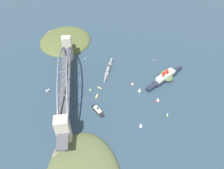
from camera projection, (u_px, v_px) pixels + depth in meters
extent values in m
plane|color=#283D4C|center=(68.00, 92.00, 365.04)|extent=(1400.00, 1400.00, 0.00)
cube|color=#BCB29E|center=(68.00, 48.00, 421.05)|extent=(15.31, 18.40, 53.46)
cube|color=#BCB29E|center=(64.00, 131.00, 272.39)|extent=(15.31, 18.40, 53.46)
cube|color=#47474C|center=(66.00, 79.00, 343.37)|extent=(190.65, 14.99, 2.40)
cube|color=#47474C|center=(68.00, 41.00, 431.89)|extent=(24.00, 14.99, 2.40)
cube|color=#47474C|center=(62.00, 142.00, 254.85)|extent=(24.00, 14.99, 2.40)
cube|color=slate|center=(63.00, 48.00, 403.12)|extent=(21.46, 1.80, 14.45)
cube|color=slate|center=(62.00, 49.00, 381.69)|extent=(21.16, 1.80, 12.00)
cube|color=slate|center=(61.00, 51.00, 362.03)|extent=(20.83, 1.80, 9.54)
cube|color=slate|center=(60.00, 55.00, 344.15)|extent=(20.45, 1.80, 7.04)
cube|color=slate|center=(59.00, 61.00, 328.06)|extent=(20.04, 1.80, 4.49)
cube|color=slate|center=(58.00, 68.00, 313.75)|extent=(20.04, 1.80, 4.49)
cube|color=slate|center=(57.00, 78.00, 301.21)|extent=(20.45, 1.80, 7.04)
cube|color=slate|center=(57.00, 89.00, 290.46)|extent=(20.83, 1.80, 9.54)
cube|color=slate|center=(57.00, 103.00, 281.49)|extent=(21.16, 1.80, 12.00)
cube|color=slate|center=(58.00, 119.00, 274.30)|extent=(21.46, 1.80, 14.45)
cube|color=slate|center=(70.00, 47.00, 404.43)|extent=(21.46, 1.80, 14.45)
cube|color=slate|center=(69.00, 48.00, 382.99)|extent=(21.16, 1.80, 12.00)
cube|color=slate|center=(68.00, 51.00, 363.34)|extent=(20.83, 1.80, 9.54)
cube|color=slate|center=(68.00, 55.00, 345.46)|extent=(20.45, 1.80, 7.04)
cube|color=slate|center=(67.00, 60.00, 329.37)|extent=(20.04, 1.80, 4.49)
cube|color=slate|center=(67.00, 67.00, 315.05)|extent=(20.04, 1.80, 4.49)
cube|color=slate|center=(66.00, 77.00, 302.52)|extent=(20.45, 1.80, 7.04)
cube|color=slate|center=(67.00, 88.00, 291.77)|extent=(20.83, 1.80, 9.54)
cube|color=slate|center=(67.00, 102.00, 282.80)|extent=(21.16, 1.80, 12.00)
cube|color=slate|center=(68.00, 118.00, 275.60)|extent=(21.46, 1.80, 14.45)
cube|color=slate|center=(67.00, 47.00, 414.94)|extent=(1.40, 13.49, 1.40)
cube|color=slate|center=(65.00, 49.00, 372.07)|extent=(1.40, 13.49, 1.40)
cube|color=slate|center=(63.00, 57.00, 336.32)|extent=(1.40, 13.49, 1.40)
cube|color=slate|center=(62.00, 72.00, 307.69)|extent=(1.40, 13.49, 1.40)
cube|color=slate|center=(62.00, 95.00, 286.18)|extent=(1.40, 13.49, 1.40)
cube|color=slate|center=(63.00, 127.00, 271.80)|extent=(1.40, 13.49, 1.40)
cylinder|color=slate|center=(63.00, 50.00, 395.56)|extent=(0.56, 0.56, 10.49)
cylinder|color=slate|center=(70.00, 50.00, 396.86)|extent=(0.56, 0.56, 10.49)
cylinder|color=slate|center=(62.00, 54.00, 378.12)|extent=(0.56, 0.56, 19.59)
cylinder|color=slate|center=(69.00, 54.00, 379.43)|extent=(0.56, 0.56, 19.59)
cylinder|color=slate|center=(61.00, 59.00, 361.58)|extent=(0.56, 0.56, 26.08)
cylinder|color=slate|center=(69.00, 58.00, 362.89)|extent=(0.56, 0.56, 26.08)
cylinder|color=slate|center=(61.00, 65.00, 345.94)|extent=(0.56, 0.56, 29.98)
cylinder|color=slate|center=(69.00, 64.00, 347.24)|extent=(0.56, 0.56, 29.98)
cylinder|color=slate|center=(60.00, 72.00, 331.18)|extent=(0.56, 0.56, 31.28)
cylinder|color=slate|center=(68.00, 71.00, 332.48)|extent=(0.56, 0.56, 31.28)
cylinder|color=slate|center=(59.00, 80.00, 317.31)|extent=(0.56, 0.56, 29.98)
cylinder|color=slate|center=(68.00, 79.00, 318.61)|extent=(0.56, 0.56, 29.98)
cylinder|color=slate|center=(59.00, 89.00, 304.33)|extent=(0.56, 0.56, 26.08)
cylinder|color=slate|center=(68.00, 88.00, 305.64)|extent=(0.56, 0.56, 26.08)
cylinder|color=slate|center=(58.00, 100.00, 292.24)|extent=(0.56, 0.56, 19.59)
cylinder|color=slate|center=(68.00, 99.00, 293.55)|extent=(0.56, 0.56, 19.59)
cylinder|color=slate|center=(58.00, 113.00, 281.04)|extent=(0.56, 0.56, 10.49)
cylinder|color=slate|center=(68.00, 112.00, 282.35)|extent=(0.56, 0.56, 10.49)
ellipsoid|color=#4C562D|center=(66.00, 41.00, 494.80)|extent=(143.04, 123.44, 24.61)
ellipsoid|color=#756B5B|center=(53.00, 35.00, 514.74)|extent=(50.07, 37.03, 13.53)
ellipsoid|color=#756B5B|center=(62.00, 162.00, 268.40)|extent=(53.56, 29.84, 13.86)
cube|color=#1E2333|center=(165.00, 78.00, 387.64)|extent=(44.53, 58.63, 6.42)
cube|color=#1E2333|center=(178.00, 69.00, 407.16)|extent=(17.21, 21.08, 6.42)
cube|color=#1E2333|center=(151.00, 88.00, 368.13)|extent=(18.40, 21.87, 6.42)
cube|color=white|center=(166.00, 75.00, 383.06)|extent=(34.49, 44.68, 6.96)
cube|color=white|center=(170.00, 71.00, 385.62)|extent=(13.72, 13.84, 3.20)
cylinder|color=red|center=(167.00, 72.00, 379.12)|extent=(5.85, 5.85, 7.74)
cylinder|color=red|center=(164.00, 74.00, 374.18)|extent=(5.85, 5.85, 7.74)
cylinder|color=tan|center=(178.00, 67.00, 400.31)|extent=(0.50, 0.50, 10.00)
cube|color=gray|center=(108.00, 70.00, 408.15)|extent=(44.83, 20.68, 4.42)
cube|color=gray|center=(105.00, 79.00, 386.67)|extent=(15.19, 7.63, 4.42)
cube|color=gray|center=(111.00, 61.00, 429.62)|extent=(15.38, 8.20, 4.42)
cube|color=gray|center=(108.00, 68.00, 405.37)|extent=(23.05, 12.23, 3.68)
cylinder|color=gray|center=(106.00, 75.00, 391.11)|extent=(4.67, 4.67, 2.20)
cylinder|color=gray|center=(110.00, 62.00, 420.64)|extent=(4.67, 4.67, 2.20)
cylinder|color=gray|center=(108.00, 65.00, 400.69)|extent=(0.60, 0.60, 10.00)
cylinder|color=#4C4C51|center=(109.00, 65.00, 405.83)|extent=(3.67, 3.67, 4.40)
cube|color=black|center=(98.00, 111.00, 330.79)|extent=(19.06, 15.17, 2.79)
cube|color=black|center=(94.00, 106.00, 337.64)|extent=(7.68, 7.37, 2.79)
cube|color=black|center=(102.00, 115.00, 323.93)|extent=(8.19, 8.25, 2.79)
cube|color=beige|center=(98.00, 110.00, 328.72)|extent=(17.23, 13.49, 3.26)
cylinder|color=black|center=(98.00, 108.00, 326.78)|extent=(2.91, 2.91, 2.40)
ellipsoid|color=#4C6038|center=(167.00, 76.00, 390.44)|extent=(33.33, 23.43, 9.53)
cube|color=#9E937F|center=(167.00, 73.00, 385.82)|extent=(8.00, 8.00, 7.77)
cylinder|color=gray|center=(166.00, 75.00, 381.97)|extent=(3.60, 3.60, 8.54)
cylinder|color=#B7B7B2|center=(49.00, 91.00, 366.32)|extent=(4.11, 5.27, 0.90)
cylinder|color=#B7B7B2|center=(47.00, 92.00, 364.09)|extent=(4.11, 5.27, 0.90)
cylinder|color=black|center=(48.00, 90.00, 365.65)|extent=(0.14, 0.14, 1.08)
cylinder|color=black|center=(47.00, 91.00, 363.41)|extent=(0.14, 0.14, 1.08)
ellipsoid|color=beige|center=(48.00, 90.00, 363.73)|extent=(4.94, 6.23, 1.26)
cylinder|color=black|center=(49.00, 91.00, 362.70)|extent=(1.44, 1.34, 1.19)
cube|color=beige|center=(48.00, 90.00, 363.07)|extent=(9.49, 7.43, 0.20)
cube|color=beige|center=(46.00, 90.00, 364.65)|extent=(3.87, 3.19, 0.12)
cube|color=black|center=(46.00, 89.00, 363.79)|extent=(0.74, 0.97, 1.50)
cube|color=gold|center=(97.00, 96.00, 356.13)|extent=(7.91, 5.29, 0.86)
cube|color=gold|center=(96.00, 98.00, 352.64)|extent=(2.86, 2.32, 0.86)
cube|color=gold|center=(98.00, 94.00, 359.62)|extent=(2.97, 2.61, 0.86)
cube|color=beige|center=(97.00, 96.00, 356.17)|extent=(4.26, 3.42, 0.93)
cube|color=#2D6B3D|center=(167.00, 116.00, 324.42)|extent=(6.86, 5.71, 1.16)
cube|color=#2D6B3D|center=(166.00, 118.00, 321.54)|extent=(2.58, 2.35, 1.16)
cube|color=#2D6B3D|center=(168.00, 114.00, 327.30)|extent=(2.73, 2.58, 1.16)
cube|color=beige|center=(167.00, 115.00, 324.17)|extent=(3.84, 3.47, 1.16)
cube|color=#B2231E|center=(132.00, 85.00, 378.16)|extent=(4.73, 4.33, 0.98)
cube|color=#B2231E|center=(131.00, 84.00, 379.67)|extent=(1.72, 1.62, 0.98)
cube|color=#B2231E|center=(133.00, 85.00, 376.64)|extent=(1.82, 1.75, 0.98)
cylinder|color=tan|center=(132.00, 83.00, 375.51)|extent=(0.16, 0.16, 7.31)
cone|color=white|center=(133.00, 83.00, 375.09)|extent=(5.85, 5.85, 5.85)
cube|color=#234C8C|center=(140.00, 127.00, 308.34)|extent=(5.67, 6.20, 1.00)
cube|color=#234C8C|center=(139.00, 129.00, 306.26)|extent=(2.12, 2.25, 1.00)
cube|color=#234C8C|center=(142.00, 126.00, 310.41)|extent=(2.30, 2.39, 1.00)
cylinder|color=tan|center=(140.00, 125.00, 304.69)|extent=(0.16, 0.16, 8.89)
cone|color=white|center=(141.00, 125.00, 305.90)|extent=(7.62, 7.62, 7.11)
cube|color=gold|center=(99.00, 88.00, 371.53)|extent=(6.05, 5.81, 1.06)
cube|color=gold|center=(98.00, 87.00, 373.51)|extent=(2.31, 2.25, 1.06)
cube|color=gold|center=(101.00, 89.00, 369.55)|extent=(2.46, 2.42, 1.06)
cube|color=beige|center=(100.00, 88.00, 370.47)|extent=(3.43, 3.35, 0.97)
cube|color=#234C8C|center=(85.00, 59.00, 436.50)|extent=(6.29, 5.43, 1.02)
cube|color=#234C8C|center=(84.00, 60.00, 433.82)|extent=(2.36, 2.16, 1.02)
cube|color=#234C8C|center=(86.00, 58.00, 439.19)|extent=(2.50, 2.34, 1.02)
cube|color=beige|center=(85.00, 59.00, 436.30)|extent=(3.51, 3.20, 1.04)
cube|color=gold|center=(139.00, 91.00, 365.94)|extent=(6.67, 4.28, 0.73)
cube|color=gold|center=(139.00, 89.00, 368.90)|extent=(2.31, 1.74, 0.73)
cube|color=gold|center=(139.00, 93.00, 362.97)|extent=(2.37, 1.98, 0.73)
cylinder|color=tan|center=(140.00, 89.00, 362.73)|extent=(0.16, 0.16, 9.70)
cone|color=silver|center=(140.00, 90.00, 361.77)|extent=(6.94, 6.94, 7.76)
cube|color=brown|center=(154.00, 61.00, 433.24)|extent=(4.76, 4.39, 0.83)
cube|color=brown|center=(153.00, 62.00, 431.23)|extent=(1.80, 1.72, 0.83)
cube|color=brown|center=(154.00, 60.00, 435.26)|extent=(1.91, 1.85, 0.83)
cube|color=beige|center=(154.00, 60.00, 433.00)|extent=(2.68, 2.55, 0.96)
cube|color=#2D6B3D|center=(90.00, 91.00, 366.57)|extent=(7.59, 2.50, 0.92)
cube|color=#2D6B3D|center=(90.00, 92.00, 362.93)|extent=(2.53, 1.37, 0.92)
cube|color=#2D6B3D|center=(90.00, 89.00, 370.22)|extent=(2.53, 1.64, 0.92)
cube|color=beige|center=(90.00, 90.00, 366.61)|extent=(3.80, 1.99, 0.96)
cube|color=#B2231E|center=(157.00, 101.00, 347.60)|extent=(3.63, 5.88, 0.89)
cube|color=#B2231E|center=(155.00, 102.00, 346.58)|extent=(1.47, 2.03, 0.89)
cube|color=#B2231E|center=(159.00, 101.00, 348.62)|extent=(1.67, 2.08, 0.89)
cylinder|color=tan|center=(157.00, 99.00, 344.15)|extent=(0.16, 0.16, 8.81)
cone|color=white|center=(158.00, 99.00, 344.90)|extent=(6.14, 6.14, 7.05)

